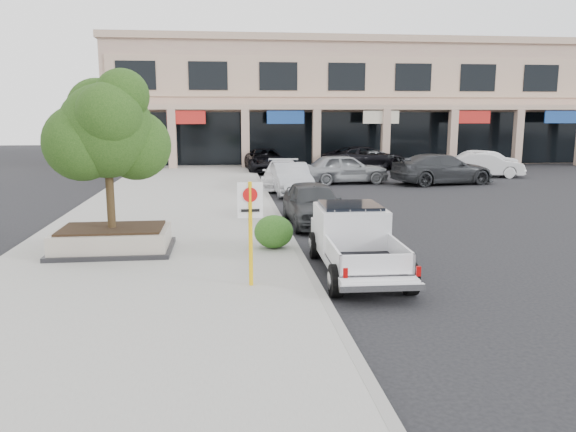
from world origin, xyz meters
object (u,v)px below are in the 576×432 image
object	(u,v)px
planter	(113,240)
lot_car_c	(442,169)
lot_car_b	(485,165)
no_parking_sign	(250,219)
lot_car_e	(376,159)
planter_tree	(113,131)
lot_car_d	(366,158)
curb_car_a	(313,203)
curb_car_b	(291,179)
curb_car_d	(265,160)
lot_car_f	(485,162)
pickup_truck	(357,242)
lot_car_a	(344,169)
curb_car_c	(282,174)

from	to	relation	value
planter	lot_car_c	size ratio (longest dim) A/B	0.56
lot_car_b	no_parking_sign	bearing A→B (deg)	155.47
lot_car_e	lot_car_b	bearing A→B (deg)	-158.28
planter_tree	lot_car_d	xyz separation A→B (m)	(12.80, 22.66, -2.60)
curb_car_a	curb_car_b	size ratio (longest dim) A/B	0.97
lot_car_c	curb_car_d	bearing A→B (deg)	40.21
planter_tree	lot_car_f	size ratio (longest dim) A/B	0.90
lot_car_c	lot_car_b	bearing A→B (deg)	-61.96
no_parking_sign	curb_car_b	bearing A→B (deg)	79.85
planter	pickup_truck	size ratio (longest dim) A/B	0.63
no_parking_sign	lot_car_a	world-z (taller)	no_parking_sign
no_parking_sign	lot_car_c	distance (m)	21.30
planter	lot_car_b	distance (m)	25.82
lot_car_c	lot_car_f	world-z (taller)	lot_car_c
lot_car_b	lot_car_f	size ratio (longest dim) A/B	1.02
lot_car_d	no_parking_sign	bearing A→B (deg)	150.09
no_parking_sign	curb_car_d	world-z (taller)	no_parking_sign
planter	curb_car_d	bearing A→B (deg)	75.20
curb_car_a	lot_car_d	bearing A→B (deg)	69.01
curb_car_c	lot_car_e	distance (m)	12.34
pickup_truck	lot_car_f	bearing A→B (deg)	59.29
curb_car_b	pickup_truck	bearing A→B (deg)	-92.04
planter_tree	lot_car_e	world-z (taller)	planter_tree
pickup_truck	curb_car_d	xyz separation A→B (m)	(-0.40, 24.60, -0.03)
no_parking_sign	curb_car_d	size ratio (longest dim) A/B	0.41
planter	lot_car_a	distance (m)	18.16
lot_car_c	lot_car_e	size ratio (longest dim) A/B	1.42
curb_car_c	lot_car_e	size ratio (longest dim) A/B	1.21
curb_car_a	lot_car_d	xyz separation A→B (m)	(6.76, 18.94, 0.05)
curb_car_c	lot_car_f	bearing A→B (deg)	30.51
lot_car_b	lot_car_f	distance (m)	2.53
no_parking_sign	lot_car_c	world-z (taller)	no_parking_sign
curb_car_c	lot_car_b	distance (m)	13.43
curb_car_b	lot_car_e	xyz separation A→B (m)	(7.56, 12.09, -0.07)
planter	lot_car_d	world-z (taller)	lot_car_d
pickup_truck	curb_car_c	xyz separation A→B (m)	(-0.15, 16.21, -0.09)
no_parking_sign	lot_car_e	world-z (taller)	no_parking_sign
no_parking_sign	lot_car_c	size ratio (longest dim) A/B	0.40
curb_car_d	lot_car_c	xyz separation A→B (m)	(9.25, -7.81, 0.06)
curb_car_d	lot_car_d	world-z (taller)	lot_car_d
curb_car_c	curb_car_d	xyz separation A→B (m)	(-0.25, 8.39, 0.06)
lot_car_f	planter_tree	bearing A→B (deg)	115.68
pickup_truck	curb_car_b	size ratio (longest dim) A/B	1.11
lot_car_e	lot_car_c	bearing A→B (deg)	168.85
planter_tree	lot_car_a	xyz separation A→B (m)	(9.64, 15.15, -2.58)
lot_car_d	lot_car_f	bearing A→B (deg)	-123.68
planter_tree	lot_car_e	size ratio (longest dim) A/B	0.99
lot_car_b	lot_car_d	size ratio (longest dim) A/B	0.77
curb_car_d	lot_car_c	size ratio (longest dim) A/B	0.96
curb_car_c	lot_car_f	world-z (taller)	lot_car_f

